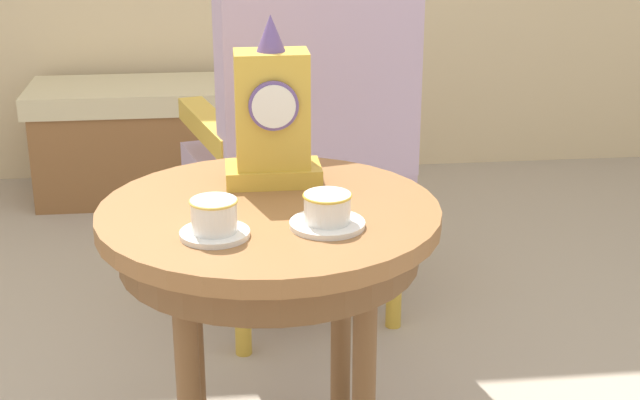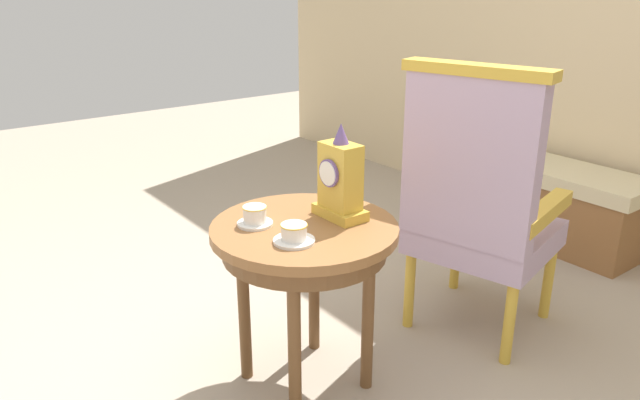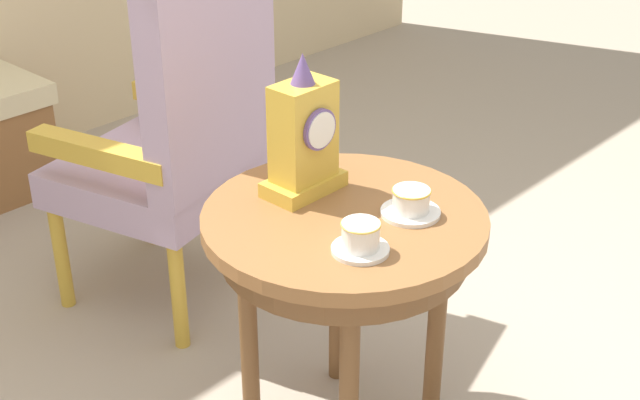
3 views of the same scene
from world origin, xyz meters
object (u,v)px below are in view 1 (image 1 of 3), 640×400
at_px(teacup_left, 214,219).
at_px(window_bench, 178,139).
at_px(mantel_clock, 272,117).
at_px(armchair, 305,121).
at_px(teacup_right, 327,212).
at_px(side_table, 270,247).

distance_m(teacup_left, window_bench, 2.08).
bearing_deg(teacup_left, mantel_clock, 66.55).
xyz_separation_m(teacup_left, window_bench, (-0.15, 2.03, -0.44)).
distance_m(teacup_left, armchair, 0.92).
bearing_deg(teacup_right, window_bench, 99.79).
bearing_deg(window_bench, teacup_left, -85.84).
bearing_deg(mantel_clock, side_table, -97.10).
relative_size(side_table, window_bench, 0.59).
distance_m(teacup_left, teacup_right, 0.20).
height_order(mantel_clock, window_bench, mantel_clock).
height_order(teacup_right, armchair, armchair).
height_order(armchair, window_bench, armchair).
xyz_separation_m(teacup_right, armchair, (0.04, 0.86, -0.07)).
distance_m(side_table, window_bench, 1.94).
bearing_deg(mantel_clock, armchair, 78.63).
xyz_separation_m(teacup_left, armchair, (0.24, 0.88, -0.07)).
relative_size(armchair, window_bench, 1.04).
relative_size(side_table, armchair, 0.57).
relative_size(teacup_right, window_bench, 0.12).
height_order(teacup_left, armchair, armchair).
bearing_deg(window_bench, armchair, -71.20).
bearing_deg(window_bench, mantel_clock, -81.35).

